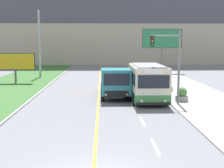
# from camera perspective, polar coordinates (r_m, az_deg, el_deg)

# --- Properties ---
(lane_marking_centre) EXTENTS (2.88, 140.00, 0.01)m
(lane_marking_centre) POSITION_cam_1_polar(r_m,az_deg,el_deg) (12.90, -1.77, -14.00)
(lane_marking_centre) COLOR gold
(lane_marking_centre) RESTS_ON ground_plane
(apartment_block_background) EXTENTS (80.00, 8.04, 23.95)m
(apartment_block_background) POSITION_cam_1_polar(r_m,az_deg,el_deg) (67.86, -2.10, 13.87)
(apartment_block_background) COLOR #BCAD93
(apartment_block_background) RESTS_ON ground_plane
(city_bus) EXTENTS (2.72, 5.93, 2.95)m
(city_bus) POSITION_cam_1_polar(r_m,az_deg,el_deg) (25.13, 6.54, 0.20)
(city_bus) COLOR beige
(city_bus) RESTS_ON ground_plane
(dump_truck) EXTENTS (2.47, 6.91, 2.57)m
(dump_truck) POSITION_cam_1_polar(r_m,az_deg,el_deg) (26.28, 0.63, 0.17)
(dump_truck) COLOR black
(dump_truck) RESTS_ON ground_plane
(utility_pole_far) EXTENTS (1.80, 0.28, 8.89)m
(utility_pole_far) POSITION_cam_1_polar(r_m,az_deg,el_deg) (42.81, -13.13, 7.20)
(utility_pole_far) COLOR #9E9E99
(utility_pole_far) RESTS_ON ground_plane
(traffic_light_mast) EXTENTS (2.28, 0.32, 5.62)m
(traffic_light_mast) POSITION_cam_1_polar(r_m,az_deg,el_deg) (23.73, 10.63, 4.76)
(traffic_light_mast) COLOR slate
(traffic_light_mast) RESTS_ON ground_plane
(billboard_large) EXTENTS (6.01, 0.24, 6.67)m
(billboard_large) POSITION_cam_1_polar(r_m,az_deg,el_deg) (48.07, 9.13, 8.01)
(billboard_large) COLOR #59595B
(billboard_large) RESTS_ON ground_plane
(billboard_small) EXTENTS (4.56, 0.24, 3.48)m
(billboard_small) POSITION_cam_1_polar(r_m,az_deg,el_deg) (37.52, -17.32, 3.83)
(billboard_small) COLOR #59595B
(billboard_small) RESTS_ON ground_plane
(planter_round_near) EXTENTS (1.01, 1.01, 1.12)m
(planter_round_near) POSITION_cam_1_polar(r_m,az_deg,el_deg) (25.37, 12.65, -1.98)
(planter_round_near) COLOR gray
(planter_round_near) RESTS_ON sidewalk_right
(planter_round_second) EXTENTS (0.98, 0.98, 1.09)m
(planter_round_second) POSITION_cam_1_polar(r_m,az_deg,el_deg) (30.36, 10.14, -0.35)
(planter_round_second) COLOR gray
(planter_round_second) RESTS_ON sidewalk_right
(planter_round_third) EXTENTS (0.94, 0.94, 1.08)m
(planter_round_third) POSITION_cam_1_polar(r_m,az_deg,el_deg) (35.41, 8.38, 0.84)
(planter_round_third) COLOR gray
(planter_round_third) RESTS_ON sidewalk_right
(planter_round_far) EXTENTS (1.07, 1.07, 1.14)m
(planter_round_far) POSITION_cam_1_polar(r_m,az_deg,el_deg) (40.50, 7.18, 1.76)
(planter_round_far) COLOR gray
(planter_round_far) RESTS_ON sidewalk_right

